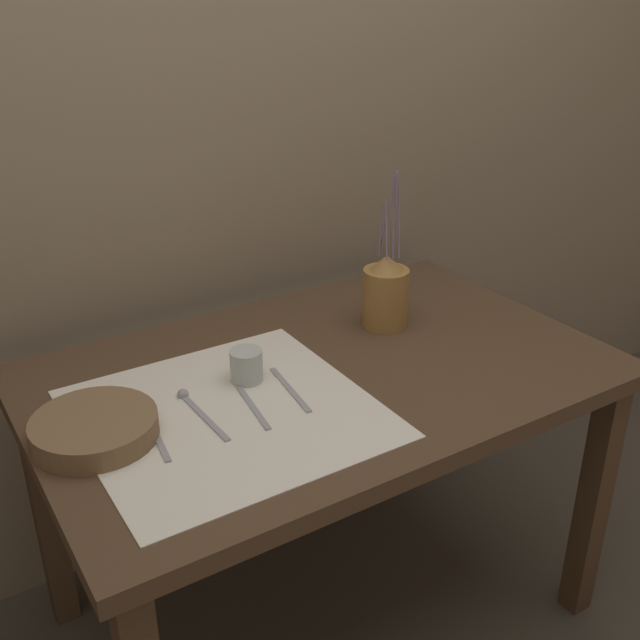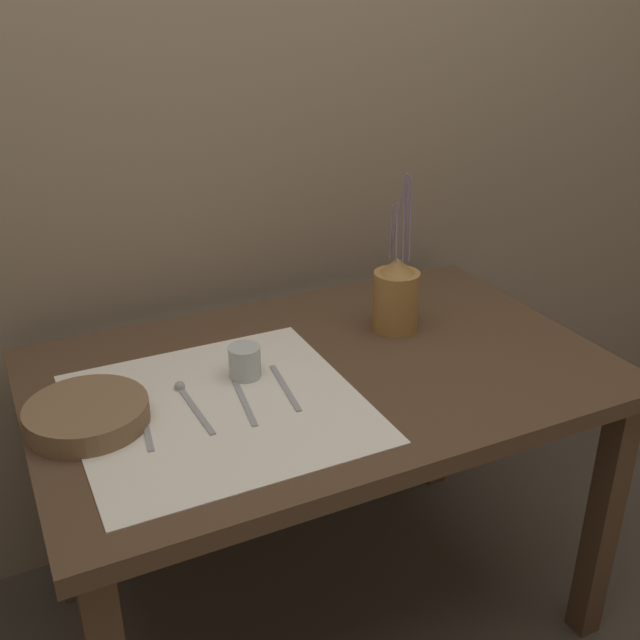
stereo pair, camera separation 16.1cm
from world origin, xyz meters
TOP-DOWN VIEW (x-y plane):
  - ground_plane at (0.00, 0.00)m, footprint 12.00×12.00m
  - stone_wall_back at (0.00, 0.51)m, footprint 7.00×0.06m
  - wooden_table at (0.00, 0.00)m, footprint 1.27×0.81m
  - linen_cloth at (-0.26, -0.06)m, footprint 0.57×0.56m
  - pitcher_with_flowers at (0.25, 0.10)m, footprint 0.11×0.11m
  - wooden_bowl at (-0.51, -0.01)m, footprint 0.24×0.24m
  - glass_tumbler_near at (-0.17, 0.04)m, footprint 0.07×0.07m
  - fork_outer at (-0.41, -0.06)m, footprint 0.04×0.20m
  - spoon_inner at (-0.31, 0.01)m, footprint 0.03×0.21m
  - knife_center at (-0.21, -0.06)m, footprint 0.04×0.20m
  - fork_inner at (-0.11, -0.05)m, footprint 0.04×0.20m

SIDE VIEW (x-z plane):
  - ground_plane at x=0.00m, z-range 0.00..0.00m
  - wooden_table at x=0.00m, z-range 0.27..1.00m
  - linen_cloth at x=-0.26m, z-range 0.73..0.73m
  - fork_outer at x=-0.41m, z-range 0.73..0.73m
  - knife_center at x=-0.21m, z-range 0.73..0.73m
  - fork_inner at x=-0.11m, z-range 0.73..0.73m
  - spoon_inner at x=-0.31m, z-range 0.72..0.74m
  - wooden_bowl at x=-0.51m, z-range 0.73..0.77m
  - glass_tumbler_near at x=-0.17m, z-range 0.73..0.80m
  - pitcher_with_flowers at x=0.25m, z-range 0.62..1.01m
  - stone_wall_back at x=0.00m, z-range 0.00..2.40m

